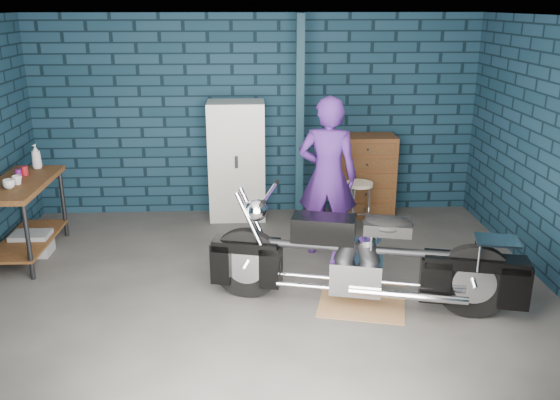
# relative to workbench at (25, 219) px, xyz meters

# --- Properties ---
(ground) EXTENTS (6.00, 6.00, 0.00)m
(ground) POSITION_rel_workbench_xyz_m (2.68, -1.01, -0.46)
(ground) COLOR #4E4C49
(ground) RESTS_ON ground
(room_walls) EXTENTS (6.02, 5.01, 2.71)m
(room_walls) POSITION_rel_workbench_xyz_m (2.68, -0.45, 1.45)
(room_walls) COLOR #102836
(room_walls) RESTS_ON ground
(support_post) EXTENTS (0.10, 0.10, 2.70)m
(support_post) POSITION_rel_workbench_xyz_m (3.23, 0.94, 0.90)
(support_post) COLOR #102834
(support_post) RESTS_ON ground
(workbench) EXTENTS (0.60, 1.40, 0.91)m
(workbench) POSITION_rel_workbench_xyz_m (0.00, 0.00, 0.00)
(workbench) COLOR brown
(workbench) RESTS_ON ground
(drip_mat) EXTENTS (0.95, 0.80, 0.01)m
(drip_mat) POSITION_rel_workbench_xyz_m (3.67, -1.38, -0.45)
(drip_mat) COLOR olive
(drip_mat) RESTS_ON ground
(motorcycle) EXTENTS (2.66, 1.28, 1.13)m
(motorcycle) POSITION_rel_workbench_xyz_m (3.67, -1.38, 0.11)
(motorcycle) COLOR black
(motorcycle) RESTS_ON ground
(person) EXTENTS (0.76, 0.58, 1.86)m
(person) POSITION_rel_workbench_xyz_m (3.48, -0.05, 0.47)
(person) COLOR #411D6F
(person) RESTS_ON ground
(storage_bin) EXTENTS (0.43, 0.31, 0.27)m
(storage_bin) POSITION_rel_workbench_xyz_m (0.02, 0.05, -0.32)
(storage_bin) COLOR gray
(storage_bin) RESTS_ON ground
(locker) EXTENTS (0.74, 0.53, 1.59)m
(locker) POSITION_rel_workbench_xyz_m (2.41, 1.22, 0.34)
(locker) COLOR beige
(locker) RESTS_ON ground
(tool_chest) EXTENTS (0.84, 0.47, 1.12)m
(tool_chest) POSITION_rel_workbench_xyz_m (4.13, 1.22, 0.11)
(tool_chest) COLOR brown
(tool_chest) RESTS_ON ground
(shop_stool) EXTENTS (0.41, 0.41, 0.64)m
(shop_stool) POSITION_rel_workbench_xyz_m (3.98, 0.66, -0.14)
(shop_stool) COLOR beige
(shop_stool) RESTS_ON ground
(cup_a) EXTENTS (0.15, 0.15, 0.10)m
(cup_a) POSITION_rel_workbench_xyz_m (-0.01, -0.26, 0.51)
(cup_a) COLOR beige
(cup_a) RESTS_ON workbench
(cup_b) EXTENTS (0.11, 0.11, 0.10)m
(cup_b) POSITION_rel_workbench_xyz_m (0.02, -0.11, 0.51)
(cup_b) COLOR beige
(cup_b) RESTS_ON workbench
(mug_purple) EXTENTS (0.07, 0.07, 0.10)m
(mug_purple) POSITION_rel_workbench_xyz_m (-0.06, 0.15, 0.50)
(mug_purple) COLOR #611965
(mug_purple) RESTS_ON workbench
(mug_red) EXTENTS (0.10, 0.10, 0.11)m
(mug_red) POSITION_rel_workbench_xyz_m (-0.03, 0.25, 0.51)
(mug_red) COLOR maroon
(mug_red) RESTS_ON workbench
(bottle) EXTENTS (0.13, 0.13, 0.30)m
(bottle) POSITION_rel_workbench_xyz_m (0.01, 0.56, 0.60)
(bottle) COLOR gray
(bottle) RESTS_ON workbench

